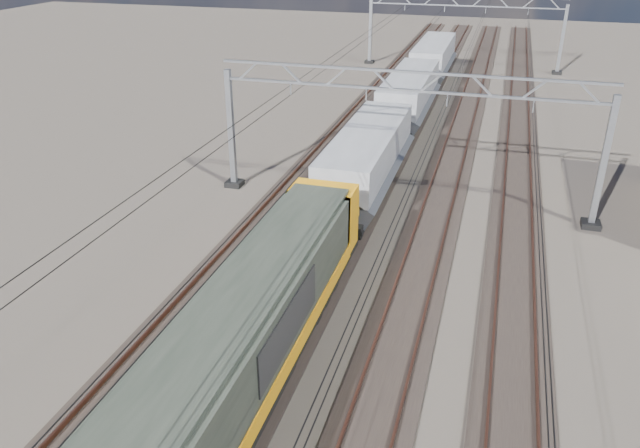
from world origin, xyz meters
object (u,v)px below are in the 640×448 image
(catenary_gantry_mid, at_px, (404,134))
(catenary_gantry_far, at_px, (463,29))
(hopper_wagon_third, at_px, (433,58))
(locomotive, at_px, (235,353))
(hopper_wagon_mid, at_px, (409,94))
(hopper_wagon_lead, at_px, (367,157))

(catenary_gantry_mid, xyz_separation_m, catenary_gantry_far, (0.00, 36.00, 0.00))
(catenary_gantry_mid, bearing_deg, catenary_gantry_far, 90.00)
(catenary_gantry_far, xyz_separation_m, hopper_wagon_third, (-2.00, -6.88, -1.67))
(catenary_gantry_far, bearing_deg, locomotive, -92.16)
(catenary_gantry_mid, distance_m, locomotive, 17.17)
(catenary_gantry_mid, relative_size, locomotive, 0.94)
(locomotive, xyz_separation_m, hopper_wagon_mid, (-0.00, 31.90, -0.09))
(catenary_gantry_mid, distance_m, hopper_wagon_lead, 2.71)
(hopper_wagon_mid, height_order, hopper_wagon_third, same)
(catenary_gantry_far, distance_m, hopper_wagon_third, 7.36)
(hopper_wagon_mid, bearing_deg, hopper_wagon_third, 90.00)
(catenary_gantry_mid, height_order, hopper_wagon_lead, catenary_gantry_mid)
(locomotive, height_order, hopper_wagon_mid, locomotive)
(catenary_gantry_mid, height_order, hopper_wagon_mid, catenary_gantry_mid)
(hopper_wagon_mid, xyz_separation_m, hopper_wagon_third, (0.00, 14.20, 0.00))
(catenary_gantry_mid, distance_m, hopper_wagon_third, 29.24)
(hopper_wagon_lead, xyz_separation_m, hopper_wagon_mid, (0.00, 14.20, 0.00))
(hopper_wagon_lead, bearing_deg, locomotive, -90.00)
(catenary_gantry_mid, xyz_separation_m, hopper_wagon_third, (-2.00, 29.12, -1.67))
(catenary_gantry_far, bearing_deg, hopper_wagon_mid, -95.42)
(hopper_wagon_lead, bearing_deg, catenary_gantry_mid, -19.81)
(catenary_gantry_mid, xyz_separation_m, locomotive, (-2.00, -16.97, -1.58))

